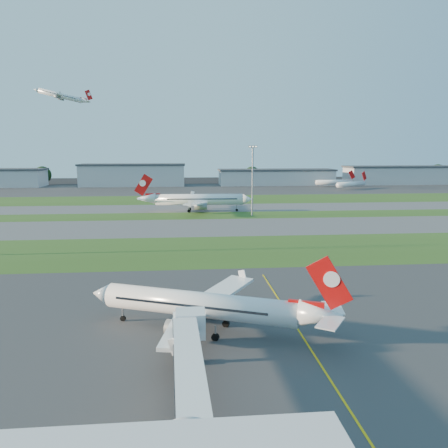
{
  "coord_description": "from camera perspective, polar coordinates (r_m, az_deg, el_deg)",
  "views": [
    {
      "loc": [
        -9.98,
        -50.85,
        23.8
      ],
      "look_at": [
        -0.88,
        49.04,
        7.0
      ],
      "focal_mm": 35.0,
      "sensor_mm": 36.0,
      "label": 1
    }
  ],
  "objects": [
    {
      "name": "airliner_departing",
      "position": [
        276.83,
        -20.53,
        15.41
      ],
      "size": [
        29.82,
        25.24,
        9.3
      ],
      "rotation": [
        0.0,
        0.0,
        0.06
      ],
      "color": "white"
    },
    {
      "name": "yellow_line",
      "position": [
        58.1,
        10.57,
        -14.84
      ],
      "size": [
        0.25,
        60.0,
        0.02
      ],
      "primitive_type": "cube",
      "color": "gold",
      "rests_on": "ground"
    },
    {
      "name": "tree_far_east",
      "position": [
        376.65,
        26.13,
        6.06
      ],
      "size": [
        12.65,
        12.65,
        13.8
      ],
      "color": "black",
      "rests_on": "ground"
    },
    {
      "name": "taxiway_a",
      "position": [
        138.27,
        -0.99,
        -0.4
      ],
      "size": [
        300.0,
        32.0,
        0.01
      ],
      "primitive_type": "cube",
      "color": "#515154",
      "rests_on": "ground"
    },
    {
      "name": "hangar_east",
      "position": [
        313.2,
        6.82,
        6.12
      ],
      "size": [
        81.6,
        23.0,
        11.2
      ],
      "color": "#A1A3A9",
      "rests_on": "ground"
    },
    {
      "name": "taxiway_b",
      "position": [
        184.66,
        -2.07,
        2.1
      ],
      "size": [
        300.0,
        26.0,
        0.01
      ],
      "primitive_type": "cube",
      "color": "#515154",
      "rests_on": "ground"
    },
    {
      "name": "hangar_west",
      "position": [
        308.27,
        -11.79,
        6.3
      ],
      "size": [
        71.4,
        23.0,
        15.2
      ],
      "color": "#A1A3A9",
      "rests_on": "ground"
    },
    {
      "name": "tree_mid_west",
      "position": [
        317.51,
        -7.05,
        6.19
      ],
      "size": [
        9.9,
        9.9,
        10.8
      ],
      "color": "black",
      "rests_on": "ground"
    },
    {
      "name": "apron_far",
      "position": [
        277.05,
        -3.13,
        4.57
      ],
      "size": [
        400.0,
        80.0,
        0.01
      ],
      "primitive_type": "cube",
      "color": "#333335",
      "rests_on": "ground"
    },
    {
      "name": "tree_mid_east",
      "position": [
        324.17,
        3.69,
        6.49
      ],
      "size": [
        11.55,
        11.55,
        12.6
      ],
      "color": "black",
      "rests_on": "ground"
    },
    {
      "name": "apron_near",
      "position": [
        57.02,
        5.55,
        -15.2
      ],
      "size": [
        300.0,
        70.0,
        0.01
      ],
      "primitive_type": "cube",
      "color": "#333335",
      "rests_on": "ground"
    },
    {
      "name": "tree_west",
      "position": [
        336.49,
        -22.62,
        5.95
      ],
      "size": [
        12.1,
        12.1,
        13.2
      ],
      "color": "black",
      "rests_on": "ground"
    },
    {
      "name": "mini_jet_near",
      "position": [
        287.65,
        16.3,
        5.04
      ],
      "size": [
        25.33,
        16.36,
        9.48
      ],
      "rotation": [
        0.0,
        0.0,
        0.55
      ],
      "color": "white",
      "rests_on": "ground"
    },
    {
      "name": "hangar_far_east",
      "position": [
        347.93,
        23.24,
        5.92
      ],
      "size": [
        96.9,
        23.0,
        13.2
      ],
      "color": "#A1A3A9",
      "rests_on": "ground"
    },
    {
      "name": "jet_bridge",
      "position": [
        40.74,
        -4.58,
        -19.59
      ],
      "size": [
        4.2,
        26.9,
        6.2
      ],
      "color": "silver",
      "rests_on": "ground"
    },
    {
      "name": "ground",
      "position": [
        57.02,
        5.55,
        -15.21
      ],
      "size": [
        700.0,
        700.0,
        0.0
      ],
      "primitive_type": "plane",
      "color": "black",
      "rests_on": "ground"
    },
    {
      "name": "light_mast_centre",
      "position": [
        161.05,
        3.75,
        6.29
      ],
      "size": [
        3.2,
        0.7,
        25.8
      ],
      "color": "gray",
      "rests_on": "ground"
    },
    {
      "name": "airliner_parked",
      "position": [
        58.87,
        -3.04,
        -10.57
      ],
      "size": [
        31.04,
        26.36,
        10.25
      ],
      "rotation": [
        0.0,
        0.0,
        -0.39
      ],
      "color": "white",
      "rests_on": "ground"
    },
    {
      "name": "grass_strip_b",
      "position": [
        162.9,
        -1.64,
        1.11
      ],
      "size": [
        300.0,
        18.0,
        0.01
      ],
      "primitive_type": "cube",
      "color": "#31521B",
      "rests_on": "ground"
    },
    {
      "name": "airliner_taxiing",
      "position": [
        173.6,
        -3.38,
        3.17
      ],
      "size": [
        42.84,
        36.31,
        13.36
      ],
      "rotation": [
        0.0,
        0.0,
        3.1
      ],
      "color": "white",
      "rests_on": "ground"
    },
    {
      "name": "grass_strip_a",
      "position": [
        106.03,
        0.33,
        -3.46
      ],
      "size": [
        300.0,
        34.0,
        0.01
      ],
      "primitive_type": "cube",
      "color": "#31521B",
      "rests_on": "ground"
    },
    {
      "name": "grass_strip_c",
      "position": [
        217.38,
        -2.55,
        3.22
      ],
      "size": [
        300.0,
        40.0,
        0.01
      ],
      "primitive_type": "cube",
      "color": "#31521B",
      "rests_on": "ground"
    },
    {
      "name": "tree_east",
      "position": [
        341.99,
        16.33,
        6.17
      ],
      "size": [
        10.45,
        10.45,
        11.4
      ],
      "color": "black",
      "rests_on": "ground"
    },
    {
      "name": "mini_jet_far",
      "position": [
        303.71,
        14.21,
        5.35
      ],
      "size": [
        28.54,
        6.94,
        9.48
      ],
      "rotation": [
        0.0,
        0.0,
        0.15
      ],
      "color": "white",
      "rests_on": "ground"
    }
  ]
}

